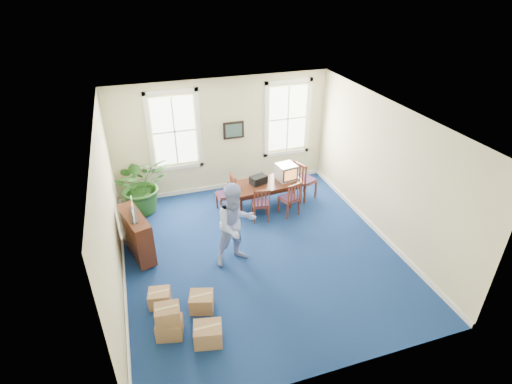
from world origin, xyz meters
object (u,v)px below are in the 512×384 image
object	(u,v)px
chair_near_left	(261,203)
cardboard_boxes	(178,315)
crt_tv	(286,172)
conference_table	(267,193)
credenza	(137,236)
man	(236,225)
potted_plant	(142,184)

from	to	relation	value
chair_near_left	cardboard_boxes	size ratio (longest dim) A/B	0.77
crt_tv	cardboard_boxes	bearing A→B (deg)	-142.40
conference_table	crt_tv	world-z (taller)	crt_tv
crt_tv	cardboard_boxes	xyz separation A→B (m)	(-3.48, -3.63, -0.52)
crt_tv	chair_near_left	xyz separation A→B (m)	(-0.96, -0.70, -0.40)
conference_table	credenza	distance (m)	3.65
chair_near_left	cardboard_boxes	bearing A→B (deg)	58.50
man	potted_plant	xyz separation A→B (m)	(-1.76, 2.75, -0.17)
chair_near_left	credenza	bearing A→B (deg)	19.12
cardboard_boxes	chair_near_left	bearing A→B (deg)	49.29
conference_table	man	size ratio (longest dim) A/B	1.00
crt_tv	potted_plant	xyz separation A→B (m)	(-3.74, 0.65, -0.09)
crt_tv	potted_plant	size ratio (longest dim) A/B	0.33
crt_tv	credenza	size ratio (longest dim) A/B	0.41
chair_near_left	credenza	world-z (taller)	credenza
man	credenza	distance (m)	2.26
crt_tv	potted_plant	world-z (taller)	potted_plant
credenza	cardboard_boxes	xyz separation A→B (m)	(0.54, -2.40, -0.15)
conference_table	crt_tv	size ratio (longest dim) A/B	3.69
potted_plant	cardboard_boxes	xyz separation A→B (m)	(0.26, -4.28, -0.43)
man	credenza	size ratio (longest dim) A/B	1.49
crt_tv	conference_table	bearing A→B (deg)	175.80
potted_plant	cardboard_boxes	distance (m)	4.31
cardboard_boxes	potted_plant	bearing A→B (deg)	93.46
chair_near_left	man	bearing A→B (deg)	63.10
chair_near_left	man	distance (m)	1.81
man	credenza	bearing A→B (deg)	145.99
chair_near_left	man	size ratio (longest dim) A/B	0.49
crt_tv	chair_near_left	size ratio (longest dim) A/B	0.55
potted_plant	chair_near_left	bearing A→B (deg)	-25.77
credenza	chair_near_left	bearing A→B (deg)	-5.82
man	credenza	world-z (taller)	man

